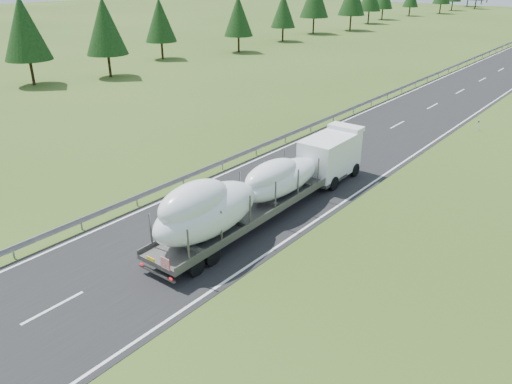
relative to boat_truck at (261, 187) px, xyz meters
The scene contains 2 objects.
ground 4.47m from the boat_truck, 118.59° to the right, with size 400.00×400.00×0.00m, color #364D19.
boat_truck is the anchor object (origin of this frame).
Camera 1 is at (18.26, -17.41, 13.77)m, focal length 35.00 mm.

